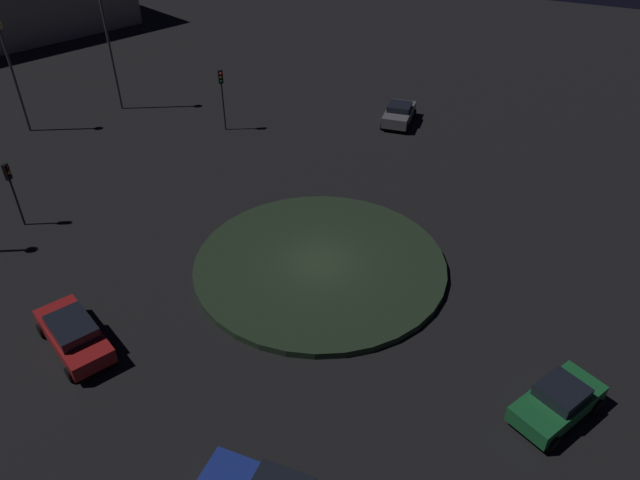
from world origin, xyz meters
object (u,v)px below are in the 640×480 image
(car_grey, at_px, (399,113))
(streetlamp_south, at_px, (8,57))
(car_green, at_px, (558,401))
(traffic_light_south, at_px, (11,182))
(streetlamp_southwest, at_px, (105,25))
(traffic_light_southwest, at_px, (222,88))
(car_red, at_px, (74,334))

(car_grey, height_order, streetlamp_south, streetlamp_south)
(streetlamp_south, bearing_deg, car_green, 74.36)
(car_grey, relative_size, traffic_light_south, 1.07)
(car_green, height_order, streetlamp_southwest, streetlamp_southwest)
(traffic_light_south, bearing_deg, streetlamp_southwest, 99.39)
(car_grey, bearing_deg, car_green, -155.51)
(traffic_light_southwest, bearing_deg, car_grey, 72.10)
(car_grey, distance_m, streetlamp_south, 27.26)
(car_grey, bearing_deg, streetlamp_south, 110.43)
(car_green, distance_m, streetlamp_southwest, 38.44)
(car_red, distance_m, streetlamp_south, 24.52)
(car_grey, relative_size, streetlamp_southwest, 0.43)
(traffic_light_south, bearing_deg, car_grey, 44.24)
(traffic_light_south, bearing_deg, car_green, -13.92)
(car_green, relative_size, streetlamp_southwest, 0.45)
(car_grey, xyz_separation_m, streetlamp_south, (12.24, -23.91, 4.63))
(traffic_light_southwest, bearing_deg, car_red, -32.32)
(car_red, height_order, streetlamp_south, streetlamp_south)
(car_red, relative_size, car_green, 1.15)
(car_green, bearing_deg, traffic_light_southwest, -95.38)
(traffic_light_southwest, relative_size, streetlamp_southwest, 0.47)
(car_red, height_order, traffic_light_southwest, traffic_light_southwest)
(car_red, relative_size, traffic_light_southwest, 1.11)
(car_red, bearing_deg, traffic_light_south, -7.30)
(car_grey, xyz_separation_m, streetlamp_southwest, (6.29, -20.48, 5.59))
(traffic_light_southwest, height_order, streetlamp_southwest, streetlamp_southwest)
(car_red, bearing_deg, streetlamp_southwest, -28.92)
(car_red, relative_size, streetlamp_southwest, 0.52)
(traffic_light_southwest, distance_m, streetlamp_southwest, 9.95)
(traffic_light_south, xyz_separation_m, streetlamp_south, (-9.23, -9.16, 2.68))
(traffic_light_south, bearing_deg, traffic_light_southwest, 65.14)
(streetlamp_south, distance_m, streetlamp_southwest, 6.94)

